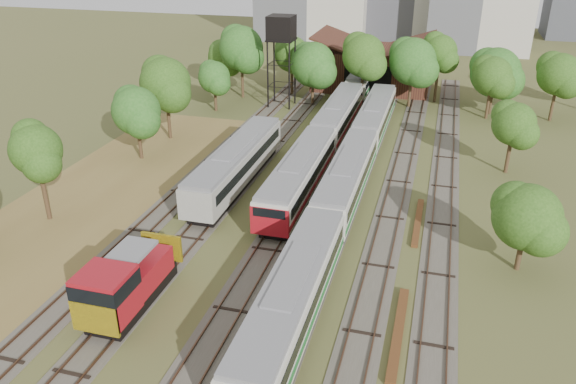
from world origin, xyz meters
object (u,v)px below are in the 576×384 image
(railcar_red_set, at_px, (321,142))
(railcar_green_set, at_px, (347,179))
(water_tower, at_px, (281,30))
(shunter_locomotive, at_px, (123,286))

(railcar_red_set, relative_size, railcar_green_set, 0.66)
(railcar_red_set, distance_m, water_tower, 20.71)
(railcar_red_set, height_order, railcar_green_set, railcar_red_set)
(railcar_red_set, bearing_deg, railcar_green_set, -63.84)
(railcar_green_set, distance_m, water_tower, 29.34)
(railcar_red_set, relative_size, water_tower, 3.06)
(railcar_green_set, distance_m, shunter_locomotive, 21.30)
(shunter_locomotive, distance_m, water_tower, 44.73)
(railcar_red_set, height_order, water_tower, water_tower)
(railcar_red_set, distance_m, railcar_green_set, 9.07)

